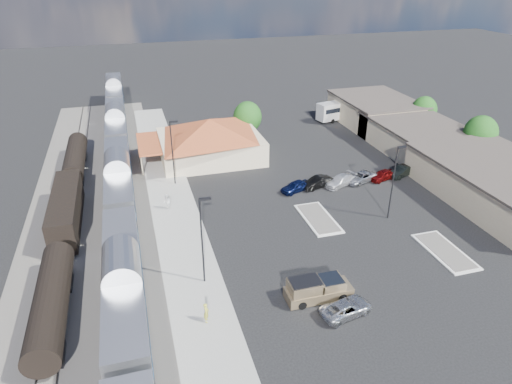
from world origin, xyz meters
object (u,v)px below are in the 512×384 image
object	(u,v)px
pickup_truck	(319,289)
suv	(346,308)
coach_bus	(344,108)
station_depot	(210,139)

from	to	relation	value
pickup_truck	suv	size ratio (longest dim) A/B	1.26
pickup_truck	coach_bus	xyz separation A→B (m)	(25.16, 46.98, 1.08)
station_depot	suv	bearing A→B (deg)	-83.26
suv	coach_bus	xyz separation A→B (m)	(23.71, 49.64, 1.41)
station_depot	suv	distance (m)	37.98
suv	coach_bus	size ratio (longest dim) A/B	0.42
pickup_truck	suv	bearing A→B (deg)	-151.32
station_depot	pickup_truck	size ratio (longest dim) A/B	3.06
station_depot	coach_bus	bearing A→B (deg)	23.08
pickup_truck	station_depot	bearing A→B (deg)	5.02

